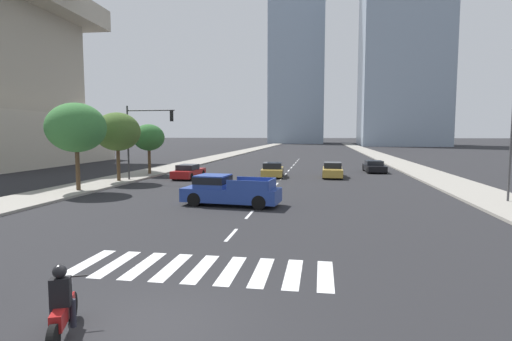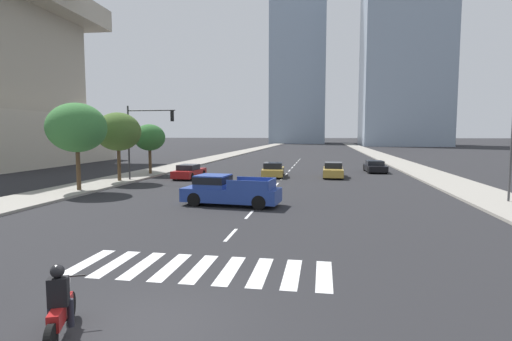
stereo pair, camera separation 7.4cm
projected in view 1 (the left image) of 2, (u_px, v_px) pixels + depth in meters
The scene contains 16 objects.
ground_plane at pixel (150, 327), 8.19m from camera, with size 800.00×800.00×0.00m, color #232326.
sidewalk_east at pixel (437, 178), 35.48m from camera, with size 4.00×260.00×0.15m, color gray.
sidewalk_west at pixel (148, 173), 39.87m from camera, with size 4.00×260.00×0.15m, color gray.
crosswalk_near at pixel (201, 269), 11.73m from camera, with size 7.65×2.52×0.01m.
lane_divider_center at pixel (285, 174), 39.25m from camera, with size 0.14×50.00×0.01m.
motorcycle_trailing at pixel (62, 309), 7.70m from camera, with size 1.05×1.98×1.49m.
pickup_truck at pixel (227, 191), 22.17m from camera, with size 5.55×2.47×1.67m.
sedan_black_0 at pixel (374, 167), 41.45m from camera, with size 2.05×4.40×1.18m.
sedan_gold_1 at pixel (333, 170), 36.49m from camera, with size 1.87×4.50×1.37m.
sedan_red_2 at pixel (188, 172), 35.50m from camera, with size 1.94×4.41×1.26m.
sedan_gold_3 at pixel (273, 170), 37.07m from camera, with size 2.21×4.68×1.32m.
traffic_signal_far at pixel (145, 129), 32.90m from camera, with size 4.40×0.28×6.13m.
street_tree_nearest at pixel (76, 128), 26.82m from camera, with size 3.91×3.91×5.90m.
street_tree_second at pixel (117, 132), 32.26m from camera, with size 3.64×3.64×5.54m.
street_tree_third at pixel (149, 138), 38.15m from camera, with size 2.97×2.97×4.74m.
office_tower_left_skyline at pixel (298, 37), 171.71m from camera, with size 22.67×29.25×92.71m.
Camera 1 is at (3.43, -7.41, 3.95)m, focal length 28.00 mm.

